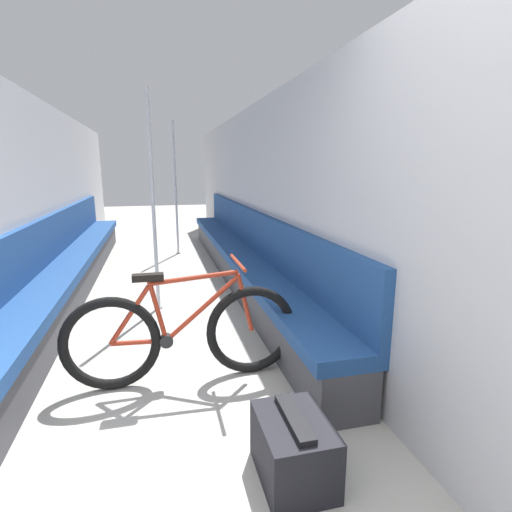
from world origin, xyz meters
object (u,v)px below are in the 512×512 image
object	(u,v)px
bench_seat_row_right	(240,257)
grab_pole_near	(153,206)
luggage_bag	(293,449)
bench_seat_row_left	(70,266)
grab_pole_far	(176,191)
bicycle	(183,334)

from	to	relation	value
bench_seat_row_right	grab_pole_near	distance (m)	1.61
luggage_bag	grab_pole_near	bearing A→B (deg)	103.13
bench_seat_row_left	bench_seat_row_right	xyz separation A→B (m)	(2.08, 0.00, 0.00)
grab_pole_near	luggage_bag	xyz separation A→B (m)	(0.60, -2.58, -0.92)
bench_seat_row_right	grab_pole_far	size ratio (longest dim) A/B	2.93
bench_seat_row_left	bench_seat_row_right	world-z (taller)	same
bench_seat_row_right	luggage_bag	world-z (taller)	bench_seat_row_right
bench_seat_row_right	bicycle	bearing A→B (deg)	-110.26
bench_seat_row_right	luggage_bag	size ratio (longest dim) A/B	14.78
grab_pole_near	grab_pole_far	size ratio (longest dim) A/B	1.00
bicycle	grab_pole_near	bearing A→B (deg)	113.31
bench_seat_row_right	luggage_bag	xyz separation A→B (m)	(-0.47, -3.49, -0.15)
grab_pole_far	luggage_bag	world-z (taller)	grab_pole_far
bench_seat_row_left	grab_pole_far	distance (m)	2.41
bicycle	luggage_bag	distance (m)	1.14
bench_seat_row_left	bench_seat_row_right	bearing A→B (deg)	0.00
bench_seat_row_left	luggage_bag	xyz separation A→B (m)	(1.61, -3.49, -0.15)
bench_seat_row_right	luggage_bag	distance (m)	3.53
bicycle	grab_pole_near	size ratio (longest dim) A/B	0.73
bicycle	luggage_bag	world-z (taller)	bicycle
bench_seat_row_right	grab_pole_near	size ratio (longest dim) A/B	2.93
bench_seat_row_left	grab_pole_far	world-z (taller)	grab_pole_far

